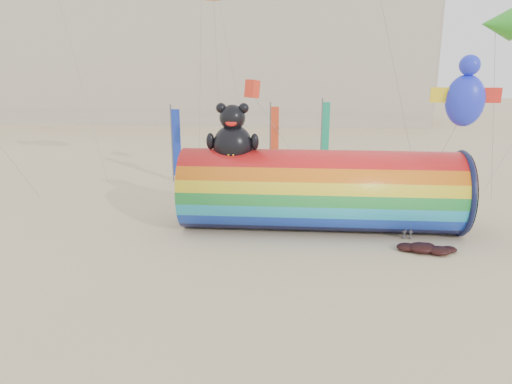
# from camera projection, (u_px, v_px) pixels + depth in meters

# --- Properties ---
(ground) EXTENTS (160.00, 160.00, 0.00)m
(ground) POSITION_uv_depth(u_px,v_px,m) (242.00, 254.00, 21.83)
(ground) COLOR #CCB58C
(ground) RESTS_ON ground
(hotel_building) EXTENTS (60.40, 15.40, 20.60)m
(hotel_building) POSITION_uv_depth(u_px,v_px,m) (186.00, 38.00, 64.06)
(hotel_building) COLOR #B7AD99
(hotel_building) RESTS_ON ground
(windsock_assembly) EXTENTS (13.64, 4.16, 6.29)m
(windsock_assembly) POSITION_uv_depth(u_px,v_px,m) (320.00, 188.00, 24.41)
(windsock_assembly) COLOR red
(windsock_assembly) RESTS_ON ground
(kite_handler) EXTENTS (0.67, 0.45, 1.80)m
(kite_handler) POSITION_uv_depth(u_px,v_px,m) (408.00, 221.00, 23.32)
(kite_handler) COLOR #5A5C62
(kite_handler) RESTS_ON ground
(fabric_bundle) EXTENTS (2.62, 1.35, 0.41)m
(fabric_bundle) POSITION_uv_depth(u_px,v_px,m) (426.00, 248.00, 21.97)
(fabric_bundle) COLOR black
(fabric_bundle) RESTS_ON ground
(festival_banners) EXTENTS (10.87, 5.78, 5.20)m
(festival_banners) POSITION_uv_depth(u_px,v_px,m) (261.00, 138.00, 35.46)
(festival_banners) COLOR #59595E
(festival_banners) RESTS_ON ground
(flying_kites) EXTENTS (30.35, 15.32, 11.93)m
(flying_kites) POSITION_uv_depth(u_px,v_px,m) (318.00, 15.00, 25.01)
(flying_kites) COLOR #1F2EE1
(flying_kites) RESTS_ON ground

